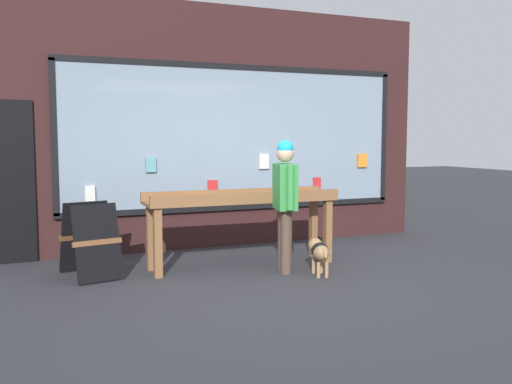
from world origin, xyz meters
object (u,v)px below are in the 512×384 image
object	(u,v)px
small_dog	(319,251)
sandwich_board_sign	(90,239)
person_browsing	(285,196)
display_table_main	(242,206)

from	to	relation	value
small_dog	sandwich_board_sign	size ratio (longest dim) A/B	0.67
person_browsing	sandwich_board_sign	distance (m)	2.34
small_dog	display_table_main	bearing A→B (deg)	54.98
display_table_main	person_browsing	bearing A→B (deg)	-54.12
display_table_main	person_browsing	xyz separation A→B (m)	(0.36, -0.50, 0.16)
person_browsing	sandwich_board_sign	size ratio (longest dim) A/B	1.86
sandwich_board_sign	display_table_main	bearing A→B (deg)	-17.29
display_table_main	person_browsing	distance (m)	0.64
display_table_main	person_browsing	size ratio (longest dim) A/B	1.53
display_table_main	small_dog	size ratio (longest dim) A/B	4.24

